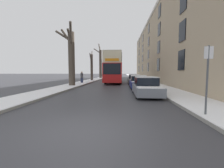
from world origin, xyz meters
The scene contains 14 objects.
ground_plane centered at (0.00, 0.00, 0.00)m, with size 320.00×320.00×0.00m, color #38383D.
sidewalk_left centered at (-5.11, 53.00, 0.08)m, with size 2.49×130.00×0.16m.
sidewalk_right centered at (5.11, 53.00, 0.08)m, with size 2.49×130.00×0.16m.
terrace_facade_right centered at (10.85, 26.78, 6.31)m, with size 9.10×48.51×12.62m.
bare_tree_left_0 centered at (-4.98, 13.38, 3.67)m, with size 3.16×3.85×6.94m.
bare_tree_left_1 centered at (-4.84, 24.73, 2.91)m, with size 0.69×4.23×6.09m.
bare_tree_left_2 centered at (-4.97, 37.09, 4.35)m, with size 2.47×1.88×9.71m.
double_decker_bus centered at (-0.23, 20.15, 2.57)m, with size 2.54×10.34×4.55m.
parked_car_0 centered at (2.83, 6.90, 0.64)m, with size 1.75×4.22×1.38m.
parked_car_1 centered at (2.83, 12.07, 0.64)m, with size 1.78×4.00×1.39m.
parked_car_2 centered at (2.83, 17.96, 0.63)m, with size 1.76×3.95×1.38m.
oncoming_van centered at (-2.16, 37.90, 1.25)m, with size 1.90×4.81×2.32m.
pedestrian_left_sidewalk centered at (-4.93, 17.82, 1.00)m, with size 0.40×0.40×1.83m.
street_sign_post centered at (4.17, 1.53, 1.52)m, with size 0.32×0.07×2.66m.
Camera 1 is at (1.09, -4.12, 1.71)m, focal length 24.00 mm.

